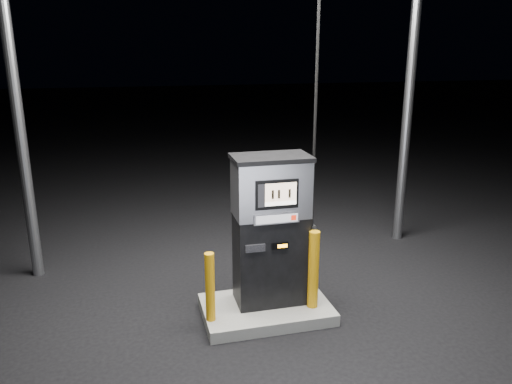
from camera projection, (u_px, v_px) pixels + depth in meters
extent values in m
plane|color=black|center=(266.00, 315.00, 6.37)|extent=(80.00, 80.00, 0.00)
cube|color=slate|center=(266.00, 309.00, 6.35)|extent=(1.60, 1.00, 0.15)
cylinder|color=gray|center=(19.00, 125.00, 6.88)|extent=(0.16, 0.16, 4.50)
cylinder|color=gray|center=(408.00, 112.00, 8.32)|extent=(0.16, 0.16, 4.50)
cube|color=black|center=(270.00, 258.00, 6.28)|extent=(0.88, 0.52, 1.15)
cube|color=#A7A7AE|center=(271.00, 188.00, 6.02)|extent=(0.90, 0.54, 0.69)
cube|color=black|center=(271.00, 158.00, 5.92)|extent=(0.94, 0.57, 0.06)
cube|color=black|center=(277.00, 194.00, 5.77)|extent=(0.52, 0.03, 0.35)
cube|color=beige|center=(281.00, 192.00, 5.76)|extent=(0.38, 0.01, 0.22)
cube|color=white|center=(281.00, 203.00, 5.80)|extent=(0.38, 0.01, 0.05)
cube|color=#A7A7AE|center=(277.00, 219.00, 5.86)|extent=(0.55, 0.03, 0.13)
cube|color=#A6A8AE|center=(277.00, 219.00, 5.84)|extent=(0.51, 0.01, 0.10)
cube|color=red|center=(294.00, 218.00, 5.89)|extent=(0.06, 0.00, 0.06)
cube|color=black|center=(280.00, 246.00, 5.97)|extent=(0.20, 0.02, 0.08)
cube|color=orange|center=(283.00, 246.00, 5.96)|extent=(0.12, 0.00, 0.04)
cube|color=black|center=(255.00, 248.00, 5.90)|extent=(0.24, 0.03, 0.09)
cube|color=black|center=(308.00, 226.00, 6.28)|extent=(0.09, 0.17, 0.23)
cylinder|color=gray|center=(312.00, 226.00, 6.29)|extent=(0.07, 0.20, 0.06)
cylinder|color=black|center=(316.00, 103.00, 5.82)|extent=(0.03, 0.03, 2.86)
cylinder|color=#CD8B0B|center=(210.00, 287.00, 5.85)|extent=(0.14, 0.14, 0.86)
cylinder|color=#CD8B0B|center=(313.00, 270.00, 6.14)|extent=(0.15, 0.15, 1.00)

